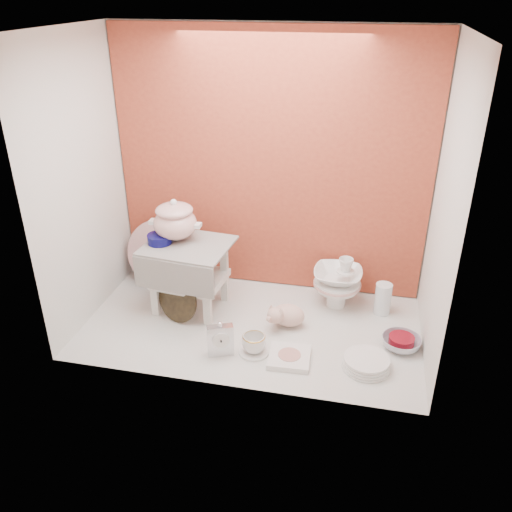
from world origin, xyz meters
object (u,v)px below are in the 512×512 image
Objects in this scene: step_stool at (190,276)px; crystal_bowl at (401,343)px; floral_platter at (160,253)px; mantel_clock at (220,339)px; gold_rim_teacup at (254,343)px; plush_pig at (288,315)px; dinner_plate_stack at (366,363)px; porcelain_tower at (337,282)px; blue_white_vase at (154,261)px; soup_tureen at (175,219)px.

step_stool is 1.19m from crystal_bowl.
floral_platter is 0.85m from mantel_clock.
plush_pig is at bearing 64.75° from gold_rim_teacup.
mantel_clock is at bearing -163.22° from gold_rim_teacup.
floral_platter is 1.79× the size of plush_pig.
step_stool is at bearing 161.04° from dinner_plate_stack.
porcelain_tower reaches higher than plush_pig.
dinner_plate_stack is at bearing -70.44° from porcelain_tower.
porcelain_tower is (1.14, -0.06, 0.03)m from blue_white_vase.
floral_platter reaches higher than crystal_bowl.
mantel_clock is at bearing -48.31° from floral_platter.
step_stool is 1.08m from dinner_plate_stack.
dinner_plate_stack is at bearing -19.97° from soup_tureen.
soup_tureen is at bearing -40.20° from blue_white_vase.
floral_platter is 0.91m from plush_pig.
floral_platter is 0.09m from blue_white_vase.
step_stool is 3.78× the size of gold_rim_teacup.
dinner_plate_stack is at bearing -13.24° from step_stool.
blue_white_vase reaches higher than mantel_clock.
porcelain_tower is at bearing 25.85° from mantel_clock.
step_stool is 0.42m from blue_white_vase.
floral_platter is 2.08× the size of crystal_bowl.
mantel_clock is at bearing -48.25° from step_stool.
gold_rim_teacup is 0.52× the size of dinner_plate_stack.
floral_platter is at bearing 145.07° from step_stool.
blue_white_vase is 1.29× the size of crystal_bowl.
mantel_clock is 0.82× the size of plush_pig.
step_stool is 0.50m from mantel_clock.
soup_tureen is 1.09× the size of blue_white_vase.
dinner_plate_stack is at bearing -24.40° from floral_platter.
plush_pig is (0.57, -0.07, -0.13)m from step_stool.
soup_tureen reaches higher than blue_white_vase.
floral_platter is at bearing 141.16° from gold_rim_teacup.
floral_platter is 1.41m from dinner_plate_stack.
porcelain_tower is (0.24, 0.27, 0.09)m from plush_pig.
porcelain_tower is (0.37, 0.54, 0.10)m from gold_rim_teacup.
floral_platter is 1.77× the size of dinner_plate_stack.
step_stool is at bearing 172.94° from crystal_bowl.
step_stool reaches higher than gold_rim_teacup.
floral_platter reaches higher than gold_rim_teacup.
step_stool is 1.46× the size of porcelain_tower.
plush_pig is 1.91× the size of gold_rim_teacup.
step_stool is 1.79× the size of blue_white_vase.
mantel_clock is (0.29, -0.39, -0.10)m from step_stool.
porcelain_tower is at bearing 24.21° from plush_pig.
mantel_clock reaches higher than crystal_bowl.
gold_rim_teacup is at bearing -31.96° from step_stool.
step_stool is 1.10× the size of floral_platter.
floral_platter is 3.43× the size of gold_rim_teacup.
crystal_bowl is at bearing 15.32° from gold_rim_teacup.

